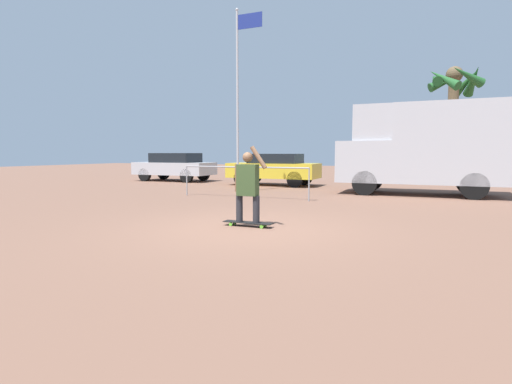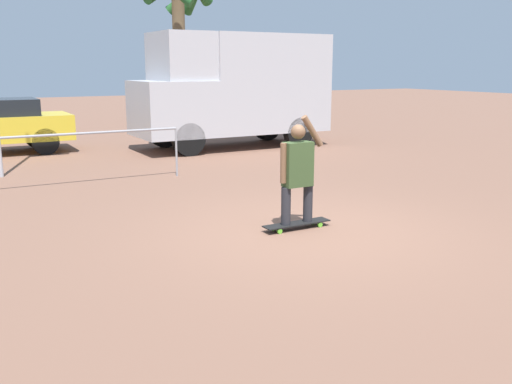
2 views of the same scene
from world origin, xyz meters
TOP-DOWN VIEW (x-y plane):
  - ground_plane at (0.00, 0.00)m, footprint 80.00×80.00m
  - skateboard at (-0.08, 0.17)m, footprint 1.07×0.23m
  - person_skateboarder at (-0.08, 0.17)m, footprint 0.72×0.22m
  - camper_van at (3.14, 8.43)m, footprint 5.66×2.13m
  - palm_tree_near_van at (4.43, 15.93)m, footprint 2.83×2.91m
  - plaza_railing_segment at (-2.38, 4.91)m, footprint 4.60×0.05m

SIDE VIEW (x-z plane):
  - ground_plane at x=0.00m, z-range 0.00..0.00m
  - skateboard at x=-0.08m, z-range 0.03..0.12m
  - person_skateboarder at x=-0.08m, z-range 0.11..1.70m
  - plaza_railing_segment at x=-2.38m, z-range 0.37..1.45m
  - camper_van at x=3.14m, z-range 0.14..3.40m
  - palm_tree_near_van at x=4.43m, z-range 1.56..7.51m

